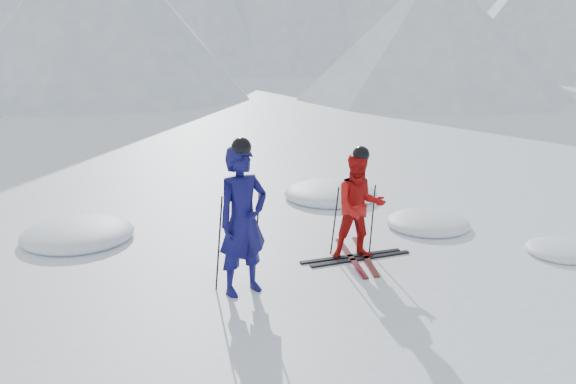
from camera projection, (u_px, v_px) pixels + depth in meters
name	position (u px, v px, depth m)	size (l,w,h in m)	color
ground	(411.00, 259.00, 9.50)	(160.00, 160.00, 0.00)	white
skier_blue	(243.00, 221.00, 8.04)	(0.74, 0.48, 2.02)	#0D0C4A
skier_red	(359.00, 207.00, 9.33)	(0.81, 0.63, 1.66)	#B0100E
pole_blue_left	(219.00, 244.00, 8.18)	(0.02, 0.02, 1.35)	black
pole_blue_right	(257.00, 237.00, 8.44)	(0.02, 0.02, 1.35)	black
pole_red_left	(335.00, 221.00, 9.55)	(0.02, 0.02, 1.11)	black
pole_red_right	(372.00, 219.00, 9.63)	(0.02, 0.02, 1.11)	black
ski_worn_left	(351.00, 257.00, 9.51)	(0.09, 1.70, 0.03)	black
ski_worn_right	(365.00, 256.00, 9.58)	(0.09, 1.70, 0.03)	black
ski_loose_a	(351.00, 256.00, 9.55)	(0.09, 1.70, 0.03)	black
ski_loose_b	(361.00, 259.00, 9.44)	(0.09, 1.70, 0.03)	black
snow_lumps	(282.00, 219.00, 11.47)	(8.87, 5.76, 0.43)	white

